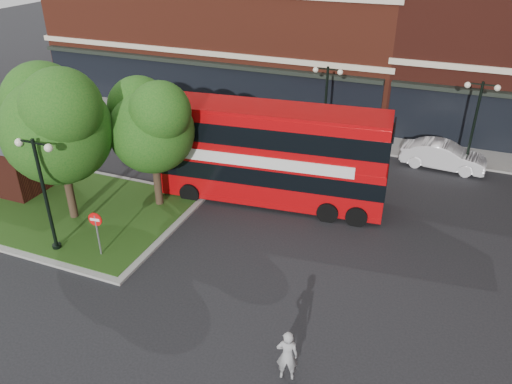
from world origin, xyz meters
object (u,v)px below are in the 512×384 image
at_px(bus, 270,149).
at_px(car_silver, 279,126).
at_px(car_white, 443,156).
at_px(woman, 287,355).

bearing_deg(bus, car_silver, 100.54).
relative_size(bus, car_white, 2.47).
bearing_deg(woman, car_white, -114.60).
bearing_deg(car_white, car_silver, 87.97).
bearing_deg(woman, bus, -80.39).
xyz_separation_m(woman, car_white, (3.33, 16.99, -0.15)).
distance_m(woman, car_silver, 19.21).
bearing_deg(bus, car_white, 36.55).
relative_size(woman, car_white, 0.40).
bearing_deg(car_white, bus, 136.27).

